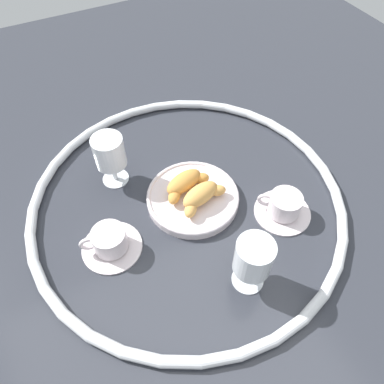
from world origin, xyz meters
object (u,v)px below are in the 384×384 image
coffee_cup_far (110,242)px  juice_glass_right (110,154)px  pastry_plate (192,196)px  juice_glass_left (253,259)px  croissant_large (185,183)px  coffee_cup_near (284,206)px  croissant_small (201,196)px

coffee_cup_far → juice_glass_right: size_ratio=0.97×
pastry_plate → juice_glass_left: 0.26m
croissant_large → juice_glass_right: 0.19m
croissant_large → coffee_cup_near: (-0.18, 0.16, -0.02)m
pastry_plate → croissant_large: size_ratio=1.72×
pastry_plate → croissant_large: 0.04m
coffee_cup_far → juice_glass_left: bearing=138.6°
pastry_plate → coffee_cup_near: 0.22m
croissant_small → coffee_cup_near: croissant_small is taller
croissant_large → juice_glass_left: size_ratio=0.94×
croissant_large → juice_glass_right: bearing=-42.6°
pastry_plate → juice_glass_right: 0.22m
juice_glass_right → croissant_small: bearing=131.0°
coffee_cup_near → pastry_plate: bearing=-37.5°
pastry_plate → coffee_cup_far: 0.23m
coffee_cup_near → coffee_cup_far: size_ratio=1.00×
juice_glass_left → juice_glass_right: (0.15, -0.39, 0.00)m
croissant_small → coffee_cup_far: croissant_small is taller
pastry_plate → juice_glass_left: juice_glass_left is taller
croissant_large → juice_glass_right: size_ratio=0.94×
coffee_cup_near → juice_glass_right: (0.32, -0.28, 0.07)m
croissant_large → coffee_cup_near: 0.24m
croissant_large → croissant_small: bearing=108.4°
pastry_plate → juice_glass_right: size_ratio=1.62×
juice_glass_left → juice_glass_right: bearing=-68.6°
pastry_plate → croissant_large: (0.01, -0.02, 0.03)m
croissant_small → juice_glass_left: 0.22m
juice_glass_right → coffee_cup_far: bearing=67.9°
juice_glass_left → juice_glass_right: same height
croissant_small → juice_glass_right: (0.16, -0.18, 0.05)m
pastry_plate → croissant_large: bearing=-71.2°
pastry_plate → coffee_cup_far: bearing=10.1°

